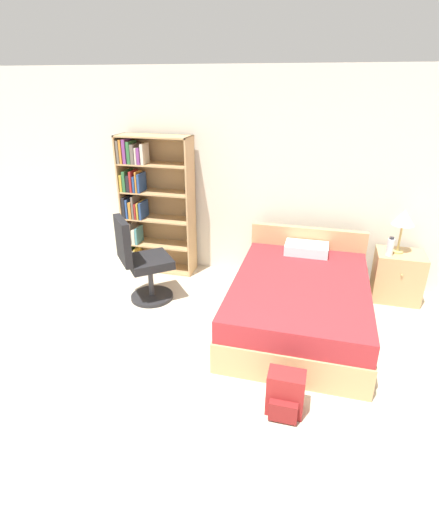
% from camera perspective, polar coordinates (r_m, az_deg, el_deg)
% --- Properties ---
extents(ground_plane, '(14.00, 14.00, 0.00)m').
position_cam_1_polar(ground_plane, '(3.06, -4.57, -29.02)').
color(ground_plane, beige).
extents(wall_back, '(9.00, 0.06, 2.60)m').
position_cam_1_polar(wall_back, '(5.12, 7.13, 10.94)').
color(wall_back, silver).
rests_on(wall_back, ground_plane).
extents(bookshelf, '(0.95, 0.34, 1.81)m').
position_cam_1_polar(bookshelf, '(5.40, -10.12, 7.68)').
color(bookshelf, tan).
rests_on(bookshelf, ground_plane).
extents(bed, '(1.38, 1.97, 0.79)m').
position_cam_1_polar(bed, '(4.37, 11.37, -6.19)').
color(bed, tan).
rests_on(bed, ground_plane).
extents(office_chair, '(0.72, 0.71, 1.05)m').
position_cam_1_polar(office_chair, '(4.71, -11.11, -0.90)').
color(office_chair, '#232326').
rests_on(office_chair, ground_plane).
extents(nightstand, '(0.54, 0.44, 0.59)m').
position_cam_1_polar(nightstand, '(5.19, 24.05, -2.63)').
color(nightstand, tan).
rests_on(nightstand, ground_plane).
extents(table_lamp, '(0.25, 0.25, 0.51)m').
position_cam_1_polar(table_lamp, '(4.95, 24.83, 4.86)').
color(table_lamp, tan).
rests_on(table_lamp, nightstand).
extents(water_bottle, '(0.08, 0.08, 0.22)m').
position_cam_1_polar(water_bottle, '(4.91, 23.20, 1.21)').
color(water_bottle, silver).
rests_on(water_bottle, nightstand).
extents(backpack_red, '(0.29, 0.25, 0.37)m').
position_cam_1_polar(backpack_red, '(3.35, 9.38, -18.92)').
color(backpack_red, maroon).
rests_on(backpack_red, ground_plane).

